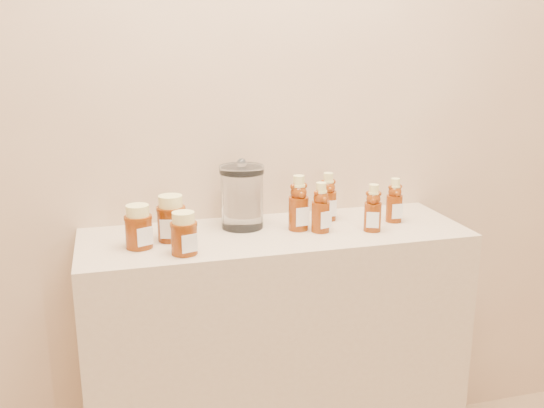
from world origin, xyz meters
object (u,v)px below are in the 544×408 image
object	(u,v)px
bear_bottle_back_left	(299,199)
bear_bottle_front_left	(321,204)
display_table	(276,361)
honey_jar_left	(138,227)
glass_canister	(242,194)

from	to	relation	value
bear_bottle_back_left	bear_bottle_front_left	bearing A→B (deg)	-39.20
display_table	honey_jar_left	bearing A→B (deg)	-175.26
display_table	bear_bottle_back_left	bearing A→B (deg)	5.37
bear_bottle_back_left	bear_bottle_front_left	size ratio (longest dim) A/B	1.11
bear_bottle_back_left	glass_canister	distance (m)	0.18
display_table	glass_canister	distance (m)	0.57
honey_jar_left	display_table	bearing A→B (deg)	-18.27
honey_jar_left	glass_canister	world-z (taller)	glass_canister
bear_bottle_front_left	glass_canister	bearing A→B (deg)	137.17
display_table	glass_canister	xyz separation A→B (m)	(-0.09, 0.08, 0.56)
bear_bottle_back_left	bear_bottle_front_left	world-z (taller)	bear_bottle_back_left
display_table	honey_jar_left	world-z (taller)	honey_jar_left
display_table	bear_bottle_back_left	distance (m)	0.55
bear_bottle_front_left	honey_jar_left	distance (m)	0.55
display_table	glass_canister	size ratio (longest dim) A/B	5.54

